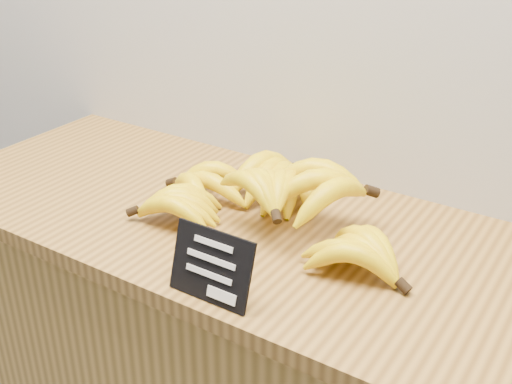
# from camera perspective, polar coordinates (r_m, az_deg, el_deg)

# --- Properties ---
(counter_top) EXTENTS (1.42, 0.54, 0.03)m
(counter_top) POSITION_cam_1_polar(r_m,az_deg,el_deg) (1.17, 1.34, -3.70)
(counter_top) COLOR olive
(counter_top) RESTS_ON counter
(chalkboard_sign) EXTENTS (0.14, 0.04, 0.11)m
(chalkboard_sign) POSITION_cam_1_polar(r_m,az_deg,el_deg) (0.95, -4.02, -6.58)
(chalkboard_sign) COLOR black
(chalkboard_sign) RESTS_ON counter_top
(banana_pile) EXTENTS (0.55, 0.39, 0.12)m
(banana_pile) POSITION_cam_1_polar(r_m,az_deg,el_deg) (1.15, 1.52, -0.44)
(banana_pile) COLOR yellow
(banana_pile) RESTS_ON counter_top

